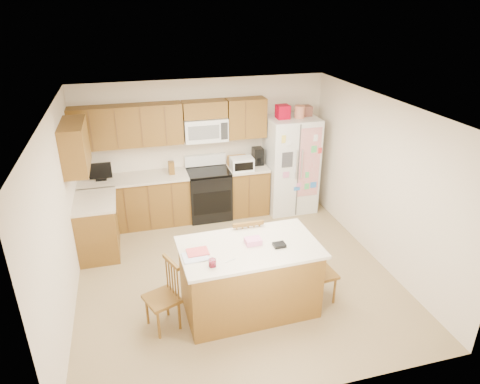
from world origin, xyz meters
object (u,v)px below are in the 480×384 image
object	(u,v)px
windsor_chair_right	(319,273)
windsor_chair_left	(164,297)
refrigerator	(291,163)
island	(249,277)
windsor_chair_back	(245,251)
stove	(209,193)

from	to	relation	value
windsor_chair_right	windsor_chair_left	bearing A→B (deg)	179.60
refrigerator	island	distance (m)	3.13
island	windsor_chair_right	world-z (taller)	island
windsor_chair_left	windsor_chair_back	xyz separation A→B (m)	(1.22, 0.66, 0.06)
windsor_chair_left	windsor_chair_right	distance (m)	2.06
windsor_chair_right	windsor_chair_back	bearing A→B (deg)	141.02
island	windsor_chair_left	distance (m)	1.11
refrigerator	windsor_chair_left	bearing A→B (deg)	-134.64
stove	windsor_chair_back	world-z (taller)	stove
island	windsor_chair_left	bearing A→B (deg)	-176.89
stove	island	bearing A→B (deg)	-90.25
island	windsor_chair_right	distance (m)	0.95
stove	windsor_chair_right	distance (m)	2.95
island	refrigerator	bearing A→B (deg)	59.27
island	windsor_chair_right	xyz separation A→B (m)	(0.95, -0.07, -0.05)
windsor_chair_left	windsor_chair_right	size ratio (longest dim) A/B	1.01
refrigerator	stove	bearing A→B (deg)	177.70
stove	refrigerator	world-z (taller)	refrigerator
windsor_chair_back	stove	bearing A→B (deg)	92.74
stove	windsor_chair_left	size ratio (longest dim) A/B	1.24
refrigerator	windsor_chair_back	bearing A→B (deg)	-125.50
windsor_chair_left	refrigerator	bearing A→B (deg)	45.36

